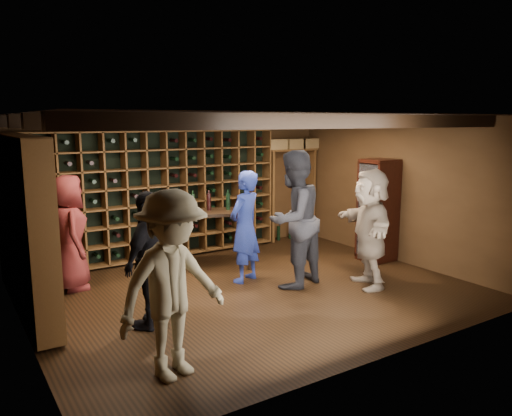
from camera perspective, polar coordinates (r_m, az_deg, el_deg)
ground at (r=7.33m, az=-0.43°, el=-9.40°), size 6.00×6.00×0.00m
room_shell at (r=6.96m, az=-0.68°, el=9.88°), size 6.00×6.00×6.00m
wine_rack_back at (r=8.86m, az=-11.41°, el=1.45°), size 4.65×0.30×2.20m
wine_rack_left at (r=6.85m, az=-24.89°, el=-1.73°), size 0.30×2.65×2.20m
crate_shelf at (r=10.23m, az=4.07°, el=5.09°), size 1.20×0.32×2.07m
display_cabinet at (r=8.95m, az=13.73°, el=-0.47°), size 0.55×0.50×1.75m
man_blue_shirt at (r=7.53m, az=-1.28°, el=-2.16°), size 0.73×0.63×1.70m
man_grey_suit at (r=7.30m, az=4.29°, el=-1.29°), size 1.17×1.03×2.02m
guest_red_floral at (r=7.66m, az=-20.60°, el=-2.67°), size 0.56×0.84×1.68m
guest_woman_black at (r=6.00m, az=-11.92°, el=-5.82°), size 1.01×0.89×1.64m
guest_khaki at (r=4.78m, az=-9.53°, el=-8.72°), size 1.30×0.93×1.81m
guest_beige at (r=7.49m, az=12.88°, el=-2.26°), size 1.15×1.69×1.75m
tasting_table at (r=8.29m, az=-5.00°, el=-1.15°), size 1.42×1.08×1.24m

